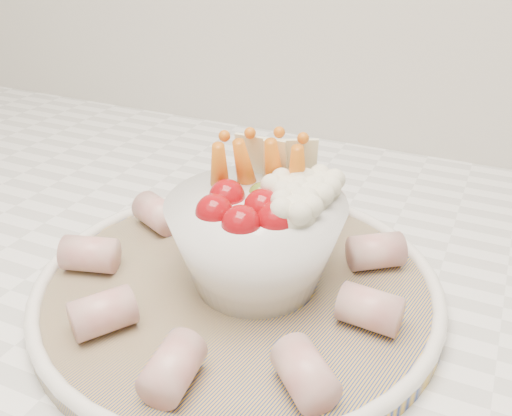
% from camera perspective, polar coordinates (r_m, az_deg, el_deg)
% --- Properties ---
extents(serving_platter, '(0.40, 0.40, 0.02)m').
position_cam_1_polar(serving_platter, '(0.49, -1.83, -7.80)').
color(serving_platter, navy).
rests_on(serving_platter, kitchen_counter).
extents(veggie_bowl, '(0.15, 0.15, 0.12)m').
position_cam_1_polar(veggie_bowl, '(0.47, 0.31, -2.61)').
color(veggie_bowl, white).
rests_on(veggie_bowl, serving_platter).
extents(cured_meat_rolls, '(0.29, 0.30, 0.03)m').
position_cam_1_polar(cured_meat_rolls, '(0.48, -1.86, -5.91)').
color(cured_meat_rolls, '#B55453').
rests_on(cured_meat_rolls, serving_platter).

